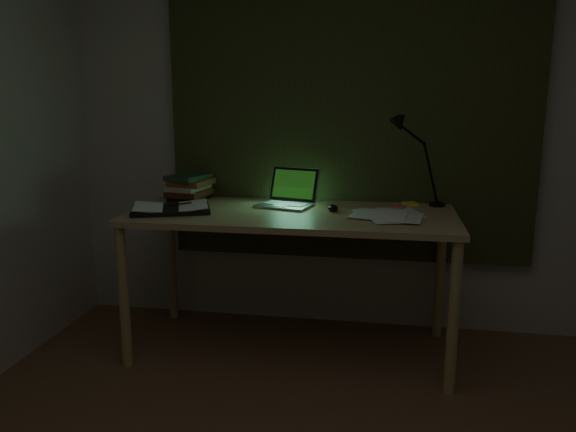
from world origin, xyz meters
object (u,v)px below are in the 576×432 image
(loose_papers, at_px, (385,215))
(desk_lamp, at_px, (439,163))
(desk, at_px, (292,282))
(open_textbook, at_px, (171,208))
(laptop, at_px, (284,188))
(book_stack, at_px, (190,187))

(loose_papers, distance_m, desk_lamp, 0.52)
(desk_lamp, bearing_deg, desk, -168.74)
(desk, height_order, loose_papers, loose_papers)
(open_textbook, bearing_deg, desk, -12.27)
(laptop, distance_m, loose_papers, 0.61)
(laptop, xyz_separation_m, loose_papers, (0.57, -0.17, -0.10))
(book_stack, relative_size, loose_papers, 0.75)
(desk, distance_m, desk_lamp, 1.09)
(loose_papers, bearing_deg, open_textbook, -177.02)
(open_textbook, height_order, book_stack, book_stack)
(desk, distance_m, book_stack, 0.87)
(desk, relative_size, laptop, 5.23)
(open_textbook, relative_size, desk_lamp, 0.85)
(desk_lamp, bearing_deg, loose_papers, -140.80)
(desk, xyz_separation_m, laptop, (-0.07, 0.14, 0.52))
(laptop, bearing_deg, open_textbook, -143.17)
(desk, height_order, open_textbook, open_textbook)
(open_textbook, height_order, loose_papers, open_textbook)
(laptop, relative_size, book_stack, 1.37)
(desk, bearing_deg, loose_papers, -3.70)
(laptop, height_order, open_textbook, laptop)
(laptop, distance_m, desk_lamp, 0.90)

